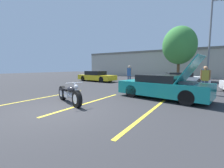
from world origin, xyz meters
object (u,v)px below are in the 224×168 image
object	(u,v)px
tree_background	(179,46)
spectator_near_motorcycle	(205,78)
parked_car_left_row	(96,76)
spectator_midground	(205,76)
spectator_by_show_car	(129,73)
show_car_hood_open	(163,87)
light_pole	(211,38)
motorcycle	(69,94)
parked_car_mid_row	(180,79)

from	to	relation	value
tree_background	spectator_near_motorcycle	bearing A→B (deg)	-73.41
parked_car_left_row	spectator_midground	xyz separation A→B (m)	(10.43, -1.19, 0.43)
spectator_by_show_car	spectator_midground	bearing A→B (deg)	2.06
show_car_hood_open	parked_car_left_row	world-z (taller)	show_car_hood_open
parked_car_left_row	spectator_midground	distance (m)	10.51
light_pole	show_car_hood_open	world-z (taller)	light_pole
light_pole	motorcycle	xyz separation A→B (m)	(-5.23, -14.63, -4.21)
parked_car_mid_row	spectator_by_show_car	xyz separation A→B (m)	(-3.79, -2.64, 0.49)
tree_background	spectator_near_motorcycle	xyz separation A→B (m)	(2.84, -9.55, -3.21)
tree_background	parked_car_mid_row	world-z (taller)	tree_background
tree_background	parked_car_left_row	xyz separation A→B (m)	(-7.64, -6.26, -3.61)
motorcycle	parked_car_mid_row	distance (m)	10.68
light_pole	motorcycle	bearing A→B (deg)	-109.68
parked_car_left_row	spectator_near_motorcycle	xyz separation A→B (m)	(10.48, -3.29, 0.40)
light_pole	tree_background	xyz separation A→B (m)	(-3.08, 0.62, -0.45)
light_pole	spectator_midground	distance (m)	7.74
light_pole	spectator_midground	size ratio (longest dim) A/B	5.08
spectator_near_motorcycle	spectator_midground	bearing A→B (deg)	91.33
tree_background	spectator_midground	size ratio (longest dim) A/B	3.85
light_pole	spectator_near_motorcycle	size ratio (longest dim) A/B	5.22
light_pole	motorcycle	size ratio (longest dim) A/B	3.69
light_pole	show_car_hood_open	bearing A→B (deg)	-100.04
light_pole	motorcycle	world-z (taller)	light_pole
spectator_midground	show_car_hood_open	bearing A→B (deg)	-110.76
motorcycle	spectator_near_motorcycle	bearing A→B (deg)	70.66
show_car_hood_open	spectator_midground	bearing A→B (deg)	78.65
light_pole	spectator_near_motorcycle	world-z (taller)	light_pole
show_car_hood_open	parked_car_mid_row	bearing A→B (deg)	100.66
show_car_hood_open	parked_car_left_row	distance (m)	10.44
parked_car_left_row	motorcycle	bearing A→B (deg)	-53.14
light_pole	parked_car_mid_row	distance (m)	6.38
spectator_near_motorcycle	spectator_midground	world-z (taller)	spectator_midground
motorcycle	spectator_near_motorcycle	xyz separation A→B (m)	(5.00, 5.70, 0.56)
tree_background	show_car_hood_open	xyz separation A→B (m)	(1.06, -12.04, -3.57)
parked_car_left_row	spectator_by_show_car	size ratio (longest dim) A/B	2.69
show_car_hood_open	tree_background	bearing A→B (deg)	104.45
spectator_near_motorcycle	show_car_hood_open	bearing A→B (deg)	-125.66
tree_background	motorcycle	xyz separation A→B (m)	(-2.15, -15.25, -3.76)
motorcycle	spectator_midground	bearing A→B (deg)	79.49
parked_car_left_row	tree_background	bearing A→B (deg)	44.81
light_pole	spectator_by_show_car	distance (m)	9.90
tree_background	spectator_by_show_car	distance (m)	8.77
spectator_by_show_car	parked_car_left_row	bearing A→B (deg)	163.62
tree_background	spectator_by_show_car	bearing A→B (deg)	-110.61
parked_car_left_row	spectator_midground	size ratio (longest dim) A/B	2.80
light_pole	spectator_by_show_car	xyz separation A→B (m)	(-5.96, -7.04, -3.58)
tree_background	motorcycle	distance (m)	15.85
spectator_by_show_car	spectator_midground	distance (m)	5.68
spectator_near_motorcycle	light_pole	bearing A→B (deg)	88.48
parked_car_mid_row	tree_background	bearing A→B (deg)	76.08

